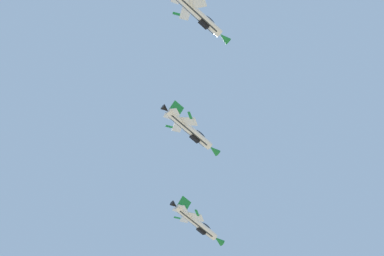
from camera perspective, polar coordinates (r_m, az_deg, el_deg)
name	(u,v)px	position (r m, az deg, el deg)	size (l,w,h in m)	color
fighter_jet_lead	(197,223)	(139.65, 0.48, -9.04)	(15.91, 8.09, 7.04)	silver
fighter_jet_left_wing	(190,130)	(126.97, -0.17, -0.19)	(15.91, 8.06, 7.07)	silver
fighter_jet_right_wing	(199,15)	(121.41, 0.68, 10.74)	(15.91, 7.94, 7.20)	silver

